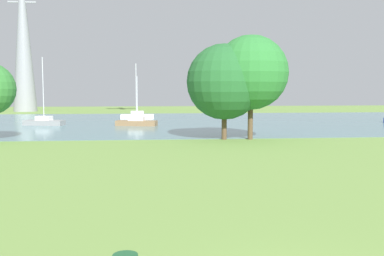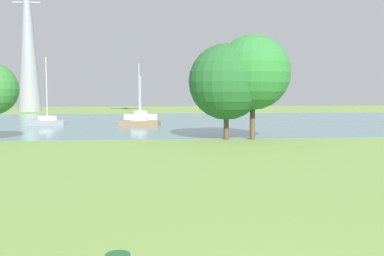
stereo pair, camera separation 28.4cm
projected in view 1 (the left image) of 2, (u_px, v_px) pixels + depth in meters
name	position (u px, v px, depth m)	size (l,w,h in m)	color
ground_plane	(195.00, 153.00, 30.73)	(160.00, 160.00, 0.00)	olive
water_surface	(173.00, 122.00, 58.49)	(140.00, 40.00, 0.02)	slate
sailboat_gray	(44.00, 121.00, 53.32)	(5.02, 2.69, 8.10)	gray
sailboat_white	(137.00, 116.00, 65.20)	(4.89, 1.80, 6.17)	white
sailboat_brown	(136.00, 122.00, 52.71)	(5.02, 2.66, 7.30)	brown
tree_mid_shore	(224.00, 82.00, 38.22)	(6.53, 6.53, 8.25)	brown
tree_west_far	(251.00, 73.00, 38.23)	(6.43, 6.43, 9.00)	brown
electricity_pylon	(23.00, 33.00, 84.28)	(6.40, 4.40, 29.53)	gray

